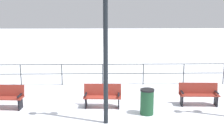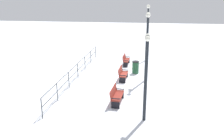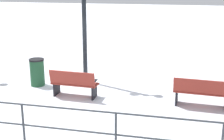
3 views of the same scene
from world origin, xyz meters
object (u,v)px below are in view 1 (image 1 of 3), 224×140
Objects in this scene: bench_nearest at (3,97)px; bench_third at (199,94)px; bench_second at (102,96)px; lamppost_middle at (106,33)px; trash_bin at (147,102)px.

bench_nearest is 1.02× the size of bench_third.
bench_second is 3.99m from bench_third.
lamppost_middle is (1.80, -3.86, 2.69)m from bench_third.
trash_bin is at bearing -64.21° from bench_third.
bench_nearest is at bearing -86.46° from bench_second.
bench_third is (-0.19, 7.98, 0.01)m from bench_nearest.
lamppost_middle is 3.21m from trash_bin.
bench_nearest is 5.18m from lamppost_middle.
bench_second is at bearing 94.26° from bench_nearest.
bench_second reaches higher than bench_third.
bench_nearest is at bearing -111.29° from lamppost_middle.
bench_third is at bearing 94.71° from bench_second.
bench_second is 0.95× the size of bench_third.
lamppost_middle reaches higher than bench_nearest.
bench_second is 1.90m from trash_bin.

